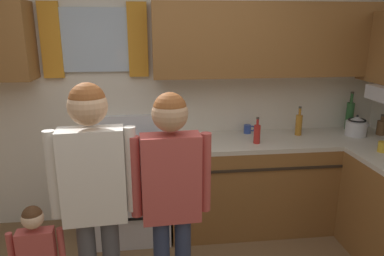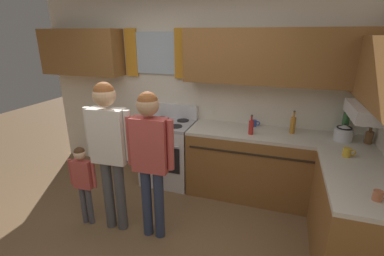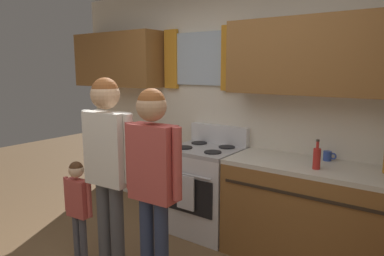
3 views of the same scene
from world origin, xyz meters
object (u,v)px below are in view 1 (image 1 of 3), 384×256
object	(u,v)px
bottle_wine_green	(350,115)
mug_cobalt_blue	(248,129)
bottle_oil_amber	(299,124)
stovetop_kettle	(356,126)
adult_holding_child	(94,186)
bottle_squat_brown	(381,127)
stove_oven	(132,187)
mug_mustard_yellow	(383,147)
adult_in_plaid	(171,187)
bottle_sauce_red	(257,133)

from	to	relation	value
bottle_wine_green	mug_cobalt_blue	bearing A→B (deg)	-179.22
bottle_oil_amber	stovetop_kettle	world-z (taller)	bottle_oil_amber
bottle_wine_green	mug_cobalt_blue	distance (m)	1.08
bottle_oil_amber	adult_holding_child	size ratio (longest dim) A/B	0.17
bottle_squat_brown	mug_cobalt_blue	bearing A→B (deg)	170.94
bottle_oil_amber	stove_oven	bearing A→B (deg)	-176.87
bottle_oil_amber	adult_holding_child	xyz separation A→B (m)	(-1.78, -1.26, 0.02)
bottle_squat_brown	mug_mustard_yellow	distance (m)	0.56
mug_cobalt_blue	bottle_oil_amber	bearing A→B (deg)	-13.65
bottle_squat_brown	adult_holding_child	world-z (taller)	adult_holding_child
bottle_wine_green	mug_mustard_yellow	world-z (taller)	bottle_wine_green
mug_mustard_yellow	stovetop_kettle	bearing A→B (deg)	85.77
bottle_squat_brown	bottle_oil_amber	bearing A→B (deg)	173.70
bottle_squat_brown	adult_in_plaid	xyz separation A→B (m)	(-2.14, -1.15, 0.01)
bottle_wine_green	bottle_squat_brown	world-z (taller)	bottle_wine_green
mug_cobalt_blue	stove_oven	bearing A→B (deg)	-169.98
stovetop_kettle	bottle_oil_amber	bearing A→B (deg)	171.79
bottle_wine_green	adult_in_plaid	xyz separation A→B (m)	(-1.93, -1.37, -0.06)
bottle_wine_green	mug_mustard_yellow	xyz separation A→B (m)	(-0.08, -0.69, -0.11)
mug_cobalt_blue	mug_mustard_yellow	world-z (taller)	mug_mustard_yellow
stovetop_kettle	adult_in_plaid	distance (m)	2.21
stovetop_kettle	mug_mustard_yellow	bearing A→B (deg)	-94.23
bottle_wine_green	bottle_squat_brown	distance (m)	0.32
mug_cobalt_blue	bottle_sauce_red	bearing A→B (deg)	-91.08
bottle_squat_brown	adult_holding_child	size ratio (longest dim) A/B	0.12
bottle_oil_amber	adult_in_plaid	xyz separation A→B (m)	(-1.33, -1.24, -0.02)
stove_oven	bottle_squat_brown	xyz separation A→B (m)	(2.45, -0.00, 0.51)
bottle_sauce_red	stovetop_kettle	size ratio (longest dim) A/B	0.90
bottle_sauce_red	stovetop_kettle	distance (m)	1.04
stove_oven	bottle_wine_green	xyz separation A→B (m)	(2.23, 0.22, 0.58)
bottle_sauce_red	bottle_wine_green	bearing A→B (deg)	17.41
stovetop_kettle	adult_holding_child	xyz separation A→B (m)	(-2.34, -1.18, 0.04)
adult_in_plaid	stovetop_kettle	bearing A→B (deg)	31.72
stove_oven	mug_mustard_yellow	size ratio (longest dim) A/B	9.15
stove_oven	mug_mustard_yellow	bearing A→B (deg)	-12.36
bottle_squat_brown	stovetop_kettle	bearing A→B (deg)	177.89
adult_in_plaid	bottle_sauce_red	bearing A→B (deg)	50.76
adult_in_plaid	mug_cobalt_blue	bearing A→B (deg)	57.92
bottle_sauce_red	adult_holding_child	bearing A→B (deg)	-141.02
bottle_squat_brown	bottle_sauce_red	xyz separation A→B (m)	(-1.29, -0.12, 0.02)
adult_in_plaid	bottle_oil_amber	bearing A→B (deg)	43.12
mug_cobalt_blue	adult_in_plaid	bearing A→B (deg)	-122.08
bottle_wine_green	mug_cobalt_blue	size ratio (longest dim) A/B	3.43
stove_oven	adult_in_plaid	size ratio (longest dim) A/B	0.70
bottle_squat_brown	mug_mustard_yellow	bearing A→B (deg)	-121.67
stove_oven	bottle_oil_amber	size ratio (longest dim) A/B	3.85
bottle_wine_green	mug_mustard_yellow	bearing A→B (deg)	-96.45
adult_holding_child	mug_mustard_yellow	bearing A→B (deg)	16.88
bottle_wine_green	adult_holding_child	distance (m)	2.76
bottle_oil_amber	stovetop_kettle	bearing A→B (deg)	-8.21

